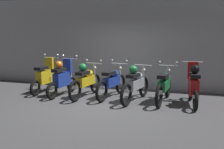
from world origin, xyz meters
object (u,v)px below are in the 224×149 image
Objects in this scene: motorbike_slot_4 at (136,84)px; motorbike_slot_3 at (112,82)px; motorbike_slot_2 at (86,80)px; motorbike_slot_6 at (193,85)px; motorbike_slot_5 at (164,85)px; motorbike_slot_0 at (45,77)px; motorbike_slot_1 at (63,78)px.

motorbike_slot_3 is at bearing 163.56° from motorbike_slot_4.
motorbike_slot_2 is 3.21m from motorbike_slot_6.
motorbike_slot_4 is at bearing -169.90° from motorbike_slot_5.
motorbike_slot_0 is 1.00× the size of motorbike_slot_6.
motorbike_slot_1 reaches higher than motorbike_slot_4.
motorbike_slot_1 reaches higher than motorbike_slot_6.
motorbike_slot_0 is at bearing 162.86° from motorbike_slot_1.
motorbike_slot_3 is 0.83m from motorbike_slot_4.
motorbike_slot_4 is 1.60m from motorbike_slot_6.
motorbike_slot_2 is 1.01× the size of motorbike_slot_4.
motorbike_slot_3 is (0.81, 0.18, -0.04)m from motorbike_slot_2.
motorbike_slot_1 is at bearing 179.77° from motorbike_slot_4.
motorbike_slot_2 is 1.61m from motorbike_slot_4.
motorbike_slot_3 reaches higher than motorbike_slot_4.
motorbike_slot_2 is (1.61, -0.20, 0.00)m from motorbike_slot_0.
motorbike_slot_5 is at bearing -1.64° from motorbike_slot_0.
motorbike_slot_6 reaches higher than motorbike_slot_3.
motorbike_slot_1 is 3.21m from motorbike_slot_5.
motorbike_slot_6 is (0.80, -0.03, 0.07)m from motorbike_slot_5.
motorbike_slot_4 is (3.21, -0.26, -0.00)m from motorbike_slot_0.
motorbike_slot_3 is 1.15× the size of motorbike_slot_6.
motorbike_slot_5 is 1.16× the size of motorbike_slot_6.
motorbike_slot_0 is 1.62m from motorbike_slot_2.
motorbike_slot_1 is 1.00× the size of motorbike_slot_6.
motorbike_slot_3 is 1.61m from motorbike_slot_5.
motorbike_slot_1 is at bearing -177.62° from motorbike_slot_5.
motorbike_slot_1 is 0.87× the size of motorbike_slot_4.
motorbike_slot_4 is (2.41, -0.01, -0.04)m from motorbike_slot_1.
motorbike_slot_4 is at bearing -1.90° from motorbike_slot_2.
motorbike_slot_6 is (1.60, 0.11, 0.04)m from motorbike_slot_4.
motorbike_slot_5 is at bearing 2.38° from motorbike_slot_1.
motorbike_slot_6 is at bearing -1.77° from motorbike_slot_0.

